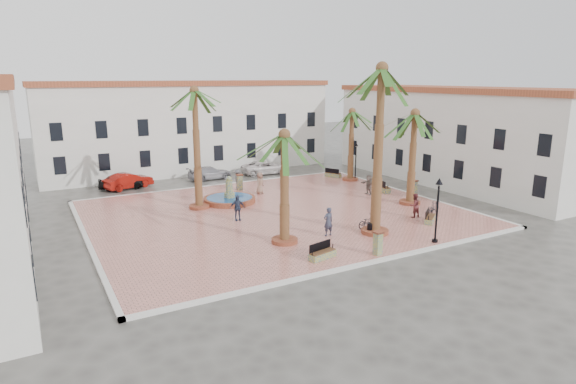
% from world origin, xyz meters
% --- Properties ---
extents(ground, '(120.00, 120.00, 0.00)m').
position_xyz_m(ground, '(0.00, 0.00, 0.00)').
color(ground, '#56544F').
rests_on(ground, ground).
extents(plaza, '(26.00, 22.00, 0.15)m').
position_xyz_m(plaza, '(0.00, 0.00, 0.07)').
color(plaza, '#D98174').
rests_on(plaza, ground).
extents(kerb_n, '(26.30, 0.30, 0.16)m').
position_xyz_m(kerb_n, '(0.00, 11.00, 0.08)').
color(kerb_n, silver).
rests_on(kerb_n, ground).
extents(kerb_s, '(26.30, 0.30, 0.16)m').
position_xyz_m(kerb_s, '(0.00, -11.00, 0.08)').
color(kerb_s, silver).
rests_on(kerb_s, ground).
extents(kerb_e, '(0.30, 22.30, 0.16)m').
position_xyz_m(kerb_e, '(13.00, 0.00, 0.08)').
color(kerb_e, silver).
rests_on(kerb_e, ground).
extents(kerb_w, '(0.30, 22.30, 0.16)m').
position_xyz_m(kerb_w, '(-13.00, 0.00, 0.08)').
color(kerb_w, silver).
rests_on(kerb_w, ground).
extents(building_north, '(30.40, 7.40, 9.50)m').
position_xyz_m(building_north, '(-0.00, 19.99, 4.77)').
color(building_north, white).
rests_on(building_north, ground).
extents(building_east, '(7.40, 26.40, 9.00)m').
position_xyz_m(building_east, '(19.99, 2.00, 4.52)').
color(building_east, white).
rests_on(building_east, ground).
extents(fountain, '(4.12, 4.12, 2.13)m').
position_xyz_m(fountain, '(-1.85, 4.51, 0.44)').
color(fountain, '#97482E').
rests_on(fountain, plaza).
extents(palm_nw, '(5.03, 5.03, 9.15)m').
position_xyz_m(palm_nw, '(-4.52, 4.02, 8.05)').
color(palm_nw, '#97482E').
rests_on(palm_nw, plaza).
extents(palm_sw, '(5.18, 5.18, 6.88)m').
position_xyz_m(palm_sw, '(-2.57, -6.03, 5.85)').
color(palm_sw, '#97482E').
rests_on(palm_sw, plaza).
extents(palm_s, '(5.64, 5.64, 10.66)m').
position_xyz_m(palm_s, '(3.33, -7.29, 9.39)').
color(palm_s, '#97482E').
rests_on(palm_s, plaza).
extents(palm_e, '(5.31, 5.31, 7.45)m').
position_xyz_m(palm_e, '(10.43, -2.82, 6.38)').
color(palm_e, '#97482E').
rests_on(palm_e, plaza).
extents(palm_ne, '(4.90, 4.90, 6.94)m').
position_xyz_m(palm_ne, '(11.61, 6.71, 5.96)').
color(palm_ne, '#97482E').
rests_on(palm_ne, plaza).
extents(bench_s, '(1.79, 0.89, 0.90)m').
position_xyz_m(bench_s, '(-2.03, -9.37, 0.41)').
color(bench_s, '#7C8659').
rests_on(bench_s, plaza).
extents(bench_se, '(1.66, 1.43, 0.89)m').
position_xyz_m(bench_se, '(8.17, -7.23, 0.40)').
color(bench_se, '#7C8659').
rests_on(bench_se, plaza).
extents(bench_e, '(1.03, 2.05, 1.04)m').
position_xyz_m(bench_e, '(11.26, 1.50, 0.44)').
color(bench_e, '#7C8659').
rests_on(bench_e, plaza).
extents(bench_ne, '(1.18, 1.74, 0.89)m').
position_xyz_m(bench_ne, '(10.96, 8.73, 0.40)').
color(bench_ne, '#7C8659').
rests_on(bench_ne, plaza).
extents(lamppost_s, '(0.43, 0.43, 3.98)m').
position_xyz_m(lamppost_s, '(5.43, -10.40, 2.84)').
color(lamppost_s, black).
rests_on(lamppost_s, plaza).
extents(lamppost_e, '(0.40, 0.40, 3.69)m').
position_xyz_m(lamppost_e, '(11.97, 6.40, 2.65)').
color(lamppost_e, black).
rests_on(lamppost_e, plaza).
extents(bollard_se, '(0.54, 0.54, 1.37)m').
position_xyz_m(bollard_se, '(1.00, -10.40, 0.86)').
color(bollard_se, '#7C8659').
rests_on(bollard_se, plaza).
extents(bollard_n, '(0.52, 0.52, 1.41)m').
position_xyz_m(bollard_n, '(0.58, 8.05, 0.88)').
color(bollard_n, '#7C8659').
rests_on(bollard_n, plaza).
extents(bollard_e, '(0.55, 0.55, 1.38)m').
position_xyz_m(bollard_e, '(12.40, -1.18, 0.87)').
color(bollard_e, '#7C8659').
rests_on(bollard_e, plaza).
extents(litter_bin, '(0.36, 0.36, 0.70)m').
position_xyz_m(litter_bin, '(2.97, -7.23, 0.50)').
color(litter_bin, black).
rests_on(litter_bin, plaza).
extents(cyclist_a, '(0.69, 0.46, 1.85)m').
position_xyz_m(cyclist_a, '(0.42, -6.26, 1.07)').
color(cyclist_a, '#313549').
rests_on(cyclist_a, plaza).
extents(bicycle_a, '(1.72, 0.85, 0.87)m').
position_xyz_m(bicycle_a, '(3.63, -6.12, 0.58)').
color(bicycle_a, black).
rests_on(bicycle_a, plaza).
extents(cyclist_b, '(0.88, 0.70, 1.74)m').
position_xyz_m(cyclist_b, '(8.06, -5.80, 1.02)').
color(cyclist_b, maroon).
rests_on(cyclist_b, plaza).
extents(bicycle_b, '(1.67, 0.98, 0.97)m').
position_xyz_m(bicycle_b, '(9.98, -5.84, 0.63)').
color(bicycle_b, black).
rests_on(bicycle_b, plaza).
extents(pedestrian_fountain_a, '(1.08, 1.03, 1.86)m').
position_xyz_m(pedestrian_fountain_a, '(1.53, 5.92, 1.08)').
color(pedestrian_fountain_a, '#8A6754').
rests_on(pedestrian_fountain_a, plaza).
extents(pedestrian_fountain_b, '(1.12, 0.63, 1.80)m').
position_xyz_m(pedestrian_fountain_b, '(-3.26, -0.43, 1.05)').
color(pedestrian_fountain_b, '#2D3854').
rests_on(pedestrian_fountain_b, plaza).
extents(pedestrian_north, '(0.91, 1.24, 1.72)m').
position_xyz_m(pedestrian_north, '(0.65, 8.68, 1.01)').
color(pedestrian_north, '#4D4D51').
rests_on(pedestrian_north, plaza).
extents(pedestrian_east, '(0.61, 1.62, 1.71)m').
position_xyz_m(pedestrian_east, '(9.48, 1.20, 1.01)').
color(pedestrian_east, '#63564F').
rests_on(pedestrian_east, plaza).
extents(car_black, '(4.14, 2.12, 1.35)m').
position_xyz_m(car_black, '(-8.41, 14.25, 0.67)').
color(car_black, black).
rests_on(car_black, ground).
extents(car_red, '(4.65, 2.90, 1.45)m').
position_xyz_m(car_red, '(-7.80, 14.03, 0.72)').
color(car_red, maroon).
rests_on(car_red, ground).
extents(car_silver, '(4.51, 2.10, 1.27)m').
position_xyz_m(car_silver, '(0.07, 14.29, 0.64)').
color(car_silver, '#9B99A1').
rests_on(car_silver, ground).
extents(car_white, '(5.06, 2.57, 1.37)m').
position_xyz_m(car_white, '(6.09, 14.11, 0.69)').
color(car_white, silver).
rests_on(car_white, ground).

